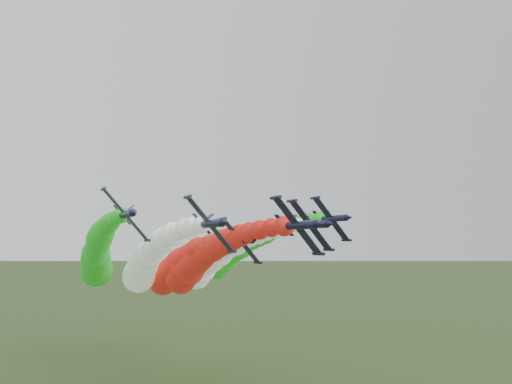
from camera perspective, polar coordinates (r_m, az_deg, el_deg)
jet_lead at (r=131.46m, az=-7.09°, el=-8.33°), size 15.34×91.77×22.52m
jet_inner_left at (r=136.98m, az=-12.55°, el=-8.06°), size 15.61×92.04×22.79m
jet_inner_right at (r=142.46m, az=-5.21°, el=-7.97°), size 15.45×91.88×22.63m
jet_outer_left at (r=145.81m, az=-17.70°, el=-7.18°), size 15.82×92.25×23.00m
jet_outer_right at (r=153.22m, az=-2.54°, el=-7.05°), size 14.91×91.34×22.09m
jet_trail at (r=154.17m, az=-9.62°, el=-8.82°), size 15.68×92.11×22.86m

